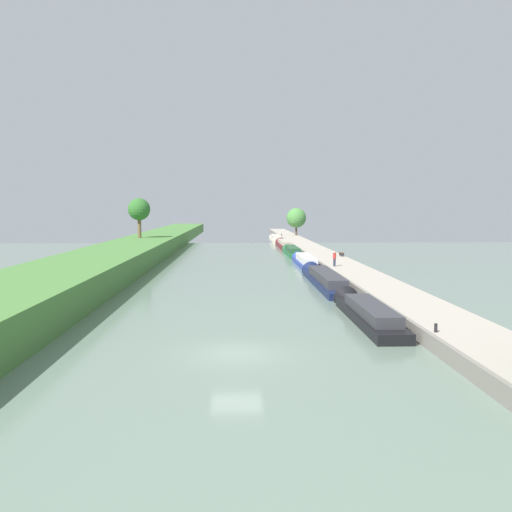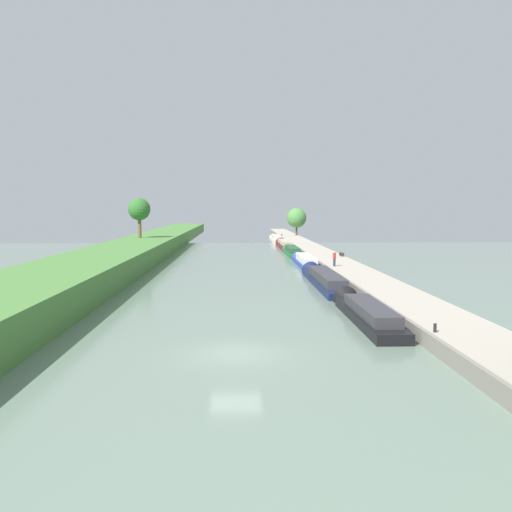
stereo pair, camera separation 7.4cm
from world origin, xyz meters
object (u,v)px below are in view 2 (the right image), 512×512
at_px(narrowboat_navy, 323,279).
at_px(mooring_bollard_near, 435,328).
at_px(narrowboat_cream, 276,239).
at_px(park_bench, 342,253).
at_px(narrowboat_maroon, 284,244).
at_px(mooring_bollard_far, 282,235).
at_px(narrowboat_blue, 305,261).
at_px(person_walking, 334,258).
at_px(narrowboat_green, 292,251).
at_px(narrowboat_black, 365,312).

height_order(narrowboat_navy, mooring_bollard_near, narrowboat_navy).
relative_size(narrowboat_cream, park_bench, 9.47).
distance_m(narrowboat_maroon, park_bench, 26.62).
bearing_deg(mooring_bollard_near, mooring_bollard_far, 90.00).
relative_size(narrowboat_navy, narrowboat_blue, 1.22).
height_order(person_walking, mooring_bollard_far, person_walking).
bearing_deg(mooring_bollard_far, park_bench, -85.85).
height_order(narrowboat_blue, park_bench, narrowboat_blue).
distance_m(narrowboat_cream, mooring_bollard_far, 6.92).
distance_m(mooring_bollard_far, park_bench, 49.72).
bearing_deg(narrowboat_cream, narrowboat_blue, -89.82).
bearing_deg(narrowboat_green, narrowboat_maroon, 89.55).
distance_m(narrowboat_cream, person_walking, 54.76).
bearing_deg(narrowboat_green, narrowboat_cream, 90.22).
relative_size(narrowboat_green, mooring_bollard_far, 28.69).
bearing_deg(mooring_bollard_near, narrowboat_blue, 92.68).
bearing_deg(narrowboat_cream, narrowboat_maroon, -89.19).
bearing_deg(narrowboat_navy, narrowboat_green, 89.51).
relative_size(narrowboat_blue, narrowboat_green, 1.08).
height_order(narrowboat_blue, mooring_bollard_near, narrowboat_blue).
height_order(mooring_bollard_far, park_bench, park_bench).
bearing_deg(person_walking, narrowboat_blue, 105.73).
xyz_separation_m(narrowboat_cream, mooring_bollard_near, (1.90, -84.43, 0.49)).
bearing_deg(park_bench, narrowboat_cream, 97.29).
xyz_separation_m(narrowboat_blue, person_walking, (2.18, -7.75, 1.12)).
bearing_deg(mooring_bollard_far, narrowboat_maroon, -94.04).
relative_size(mooring_bollard_near, mooring_bollard_far, 1.00).
xyz_separation_m(narrowboat_navy, person_walking, (2.47, 7.76, 1.13)).
relative_size(narrowboat_blue, mooring_bollard_far, 30.95).
bearing_deg(narrowboat_navy, narrowboat_maroon, 89.52).
height_order(narrowboat_navy, narrowboat_blue, narrowboat_blue).
xyz_separation_m(narrowboat_black, narrowboat_navy, (-0.13, 15.24, 0.03)).
relative_size(narrowboat_green, narrowboat_maroon, 0.80).
relative_size(narrowboat_black, mooring_bollard_near, 27.72).
height_order(narrowboat_green, mooring_bollard_far, narrowboat_green).
relative_size(narrowboat_black, narrowboat_green, 0.97).
xyz_separation_m(narrowboat_black, park_bench, (5.51, 34.74, 0.64)).
distance_m(narrowboat_navy, narrowboat_maroon, 45.59).
relative_size(narrowboat_green, person_walking, 7.78).
relative_size(narrowboat_blue, mooring_bollard_near, 30.95).
distance_m(narrowboat_blue, mooring_bollard_near, 37.53).
bearing_deg(narrowboat_black, park_bench, 80.99).
distance_m(narrowboat_black, narrowboat_green, 46.01).
xyz_separation_m(person_walking, park_bench, (3.17, 11.74, -0.53)).
distance_m(person_walking, park_bench, 12.17).
distance_m(narrowboat_cream, park_bench, 43.31).
bearing_deg(narrowboat_navy, narrowboat_cream, 89.87).
xyz_separation_m(narrowboat_black, mooring_bollard_far, (1.91, 84.33, 0.52)).
relative_size(narrowboat_navy, narrowboat_maroon, 1.06).
bearing_deg(narrowboat_maroon, person_walking, -86.84).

